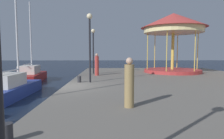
% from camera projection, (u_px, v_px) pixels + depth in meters
% --- Properties ---
extents(ground_plane, '(120.00, 120.00, 0.00)m').
position_uv_depth(ground_plane, '(64.00, 99.00, 11.22)').
color(ground_plane, black).
extents(quay_dock, '(14.62, 26.33, 0.80)m').
position_uv_depth(quay_dock, '(189.00, 92.00, 11.35)').
color(quay_dock, slate).
rests_on(quay_dock, ground).
extents(sailboat_blue, '(1.90, 5.30, 6.24)m').
position_uv_depth(sailboat_blue, '(11.00, 88.00, 11.73)').
color(sailboat_blue, navy).
rests_on(sailboat_blue, ground).
extents(sailboat_red, '(2.62, 5.29, 7.55)m').
position_uv_depth(sailboat_red, '(30.00, 75.00, 18.20)').
color(sailboat_red, maroon).
rests_on(sailboat_red, ground).
extents(carousel, '(6.20, 6.20, 5.69)m').
position_uv_depth(carousel, '(173.00, 28.00, 18.56)').
color(carousel, '#B23333').
rests_on(carousel, quay_dock).
extents(lamp_post_mid_promenade, '(0.36, 0.36, 4.37)m').
position_uv_depth(lamp_post_mid_promenade, '(90.00, 36.00, 12.24)').
color(lamp_post_mid_promenade, black).
rests_on(lamp_post_mid_promenade, quay_dock).
extents(lamp_post_far_end, '(0.36, 0.36, 4.05)m').
position_uv_depth(lamp_post_far_end, '(93.00, 43.00, 17.50)').
color(lamp_post_far_end, black).
rests_on(lamp_post_far_end, quay_dock).
extents(bollard_south, '(0.24, 0.24, 0.40)m').
position_uv_depth(bollard_south, '(7.00, 133.00, 4.10)').
color(bollard_south, '#2D2D33').
rests_on(bollard_south, quay_dock).
extents(bollard_north, '(0.24, 0.24, 0.40)m').
position_uv_depth(bollard_north, '(79.00, 79.00, 12.46)').
color(bollard_north, '#2D2D33').
rests_on(bollard_north, quay_dock).
extents(person_far_corner, '(0.34, 0.34, 1.85)m').
position_uv_depth(person_far_corner, '(97.00, 65.00, 16.27)').
color(person_far_corner, '#B23833').
rests_on(person_far_corner, quay_dock).
extents(person_near_carousel, '(0.34, 0.34, 1.73)m').
position_uv_depth(person_near_carousel, '(129.00, 84.00, 6.69)').
color(person_near_carousel, '#937A4C').
rests_on(person_near_carousel, quay_dock).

